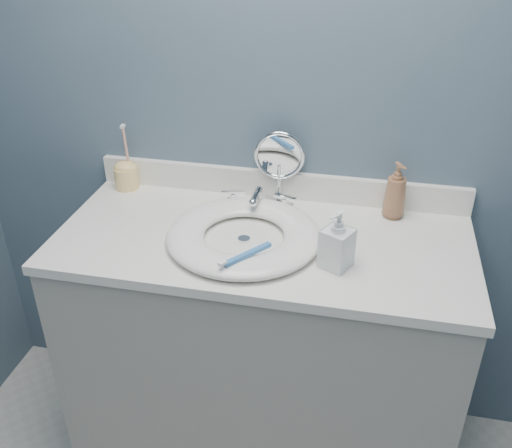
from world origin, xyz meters
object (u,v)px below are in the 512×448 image
(soap_bottle_clear, at_px, (337,239))
(soap_bottle_amber, at_px, (396,190))
(makeup_mirror, at_px, (279,163))
(toothbrush_holder, at_px, (126,174))

(soap_bottle_clear, bearing_deg, soap_bottle_amber, 91.25)
(soap_bottle_clear, bearing_deg, makeup_mirror, 149.33)
(makeup_mirror, distance_m, toothbrush_holder, 0.53)
(soap_bottle_amber, xyz_separation_m, toothbrush_holder, (-0.89, 0.01, -0.04))
(soap_bottle_clear, height_order, toothbrush_holder, toothbrush_holder)
(soap_bottle_amber, bearing_deg, soap_bottle_clear, -148.27)
(soap_bottle_clear, bearing_deg, toothbrush_holder, -176.67)
(toothbrush_holder, bearing_deg, makeup_mirror, 2.18)
(makeup_mirror, xyz_separation_m, toothbrush_holder, (-0.52, -0.02, -0.08))
(toothbrush_holder, bearing_deg, soap_bottle_amber, -0.84)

